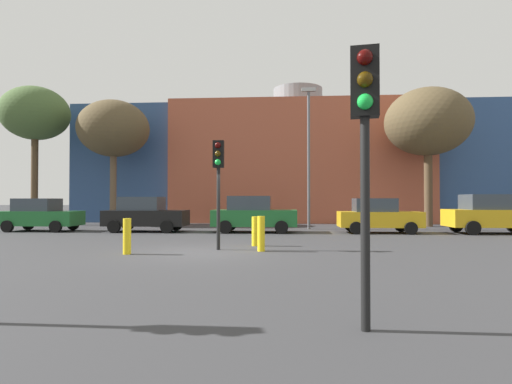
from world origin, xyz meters
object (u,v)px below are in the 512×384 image
(bollard_yellow_1, at_px, (127,236))
(street_lamp, at_px, (309,149))
(bare_tree_0, at_px, (114,129))
(bollard_yellow_2, at_px, (255,231))
(parked_car_4, at_px, (492,214))
(bare_tree_1, at_px, (35,114))
(parked_car_0, at_px, (40,215))
(traffic_light_island, at_px, (218,169))
(bare_tree_2, at_px, (428,122))
(parked_car_1, at_px, (145,214))
(traffic_light_near_right, at_px, (365,121))
(parked_car_3, at_px, (378,216))
(parked_car_2, at_px, (253,214))
(bollard_yellow_0, at_px, (261,234))

(bollard_yellow_1, relative_size, street_lamp, 0.14)
(bare_tree_0, distance_m, bollard_yellow_2, 16.16)
(parked_car_4, height_order, bare_tree_1, bare_tree_1)
(parked_car_0, bearing_deg, traffic_light_island, -34.61)
(parked_car_0, height_order, traffic_light_island, traffic_light_island)
(bollard_yellow_2, relative_size, street_lamp, 0.13)
(traffic_light_island, xyz_separation_m, bare_tree_2, (10.97, 12.47, 3.72))
(street_lamp, bearing_deg, parked_car_1, -163.87)
(parked_car_0, distance_m, bollard_yellow_1, 11.76)
(bare_tree_1, bearing_deg, traffic_light_near_right, -50.02)
(parked_car_0, distance_m, bare_tree_2, 22.86)
(parked_car_1, xyz_separation_m, street_lamp, (8.52, 2.46, 3.61))
(parked_car_3, bearing_deg, parked_car_2, 180.00)
(parked_car_4, bearing_deg, parked_car_3, -180.00)
(parked_car_3, xyz_separation_m, traffic_light_island, (-6.80, -7.32, 1.82))
(bollard_yellow_0, bearing_deg, bare_tree_2, 53.27)
(bare_tree_2, bearing_deg, parked_car_0, -166.56)
(parked_car_2, height_order, bare_tree_1, bare_tree_1)
(parked_car_1, xyz_separation_m, bollard_yellow_0, (6.42, -7.61, -0.33))
(traffic_light_island, distance_m, bare_tree_1, 19.28)
(parked_car_0, height_order, parked_car_1, parked_car_1)
(parked_car_3, height_order, parked_car_4, parked_car_4)
(parked_car_4, relative_size, bollard_yellow_1, 4.03)
(bare_tree_0, bearing_deg, parked_car_0, -108.09)
(bollard_yellow_1, bearing_deg, parked_car_2, 69.58)
(parked_car_4, height_order, traffic_light_near_right, traffic_light_near_right)
(bare_tree_2, xyz_separation_m, bollard_yellow_0, (-9.53, -12.77, -5.83))
(parked_car_0, height_order, bare_tree_0, bare_tree_0)
(bollard_yellow_0, xyz_separation_m, bollard_yellow_1, (-4.04, -1.00, -0.02))
(parked_car_3, relative_size, street_lamp, 0.50)
(parked_car_2, height_order, traffic_light_near_right, traffic_light_near_right)
(parked_car_0, xyz_separation_m, parked_car_2, (11.21, -0.00, 0.06))
(traffic_light_island, height_order, bare_tree_2, bare_tree_2)
(parked_car_0, height_order, bollard_yellow_0, parked_car_0)
(traffic_light_near_right, bearing_deg, bare_tree_0, -140.90)
(bare_tree_2, bearing_deg, traffic_light_near_right, -110.43)
(parked_car_3, relative_size, bare_tree_0, 0.49)
(parked_car_4, relative_size, bare_tree_2, 0.52)
(parked_car_2, xyz_separation_m, bollard_yellow_0, (0.83, -7.61, -0.35))
(traffic_light_near_right, bearing_deg, bare_tree_1, -131.11)
(bare_tree_0, bearing_deg, bare_tree_1, -177.90)
(parked_car_3, bearing_deg, bollard_yellow_1, -137.50)
(parked_car_2, relative_size, parked_car_3, 1.07)
(bare_tree_1, bearing_deg, bollard_yellow_0, -39.17)
(parked_car_0, xyz_separation_m, bollard_yellow_0, (12.04, -7.61, -0.29))
(parked_car_1, bearing_deg, parked_car_3, 0.00)
(bare_tree_2, bearing_deg, parked_car_4, -75.72)
(bare_tree_1, bearing_deg, parked_car_4, -10.82)
(parked_car_3, bearing_deg, bare_tree_1, 166.44)
(bollard_yellow_1, bearing_deg, street_lamp, 61.02)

